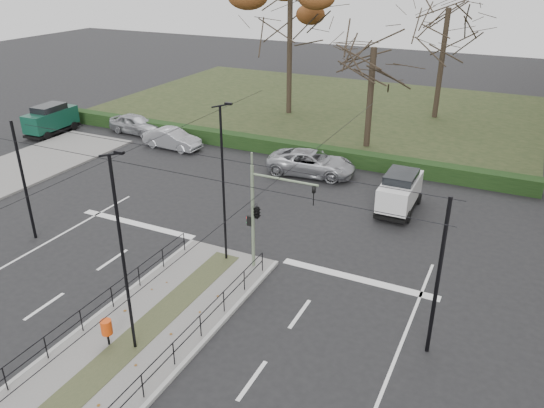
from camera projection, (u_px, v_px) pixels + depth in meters
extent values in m
plane|color=black|center=(171.00, 310.00, 20.96)|extent=(140.00, 140.00, 0.00)
cube|color=#63615F|center=(129.00, 346.00, 18.89)|extent=(4.40, 15.00, 0.14)
cube|color=black|center=(321.00, 107.00, 49.42)|extent=(38.00, 26.00, 0.10)
cube|color=black|center=(254.00, 143.00, 38.29)|extent=(38.00, 1.00, 1.00)
cylinder|color=black|center=(184.00, 242.00, 24.78)|extent=(0.04, 0.04, 0.90)
cylinder|color=black|center=(262.00, 262.00, 23.16)|extent=(0.04, 0.04, 0.90)
cylinder|color=black|center=(79.00, 311.00, 19.21)|extent=(0.04, 13.20, 0.04)
cylinder|color=black|center=(173.00, 343.00, 17.59)|extent=(0.04, 13.20, 0.04)
cylinder|color=black|center=(24.00, 182.00, 25.12)|extent=(0.14, 0.14, 6.00)
cylinder|color=black|center=(438.00, 279.00, 17.53)|extent=(0.14, 0.14, 6.00)
cylinder|color=black|center=(175.00, 172.00, 19.45)|extent=(20.00, 0.02, 0.02)
cylinder|color=black|center=(204.00, 156.00, 21.08)|extent=(20.00, 0.02, 0.02)
cylinder|color=black|center=(42.00, 190.00, 18.47)|extent=(0.02, 34.00, 0.02)
cylinder|color=black|center=(214.00, 231.00, 15.70)|extent=(0.02, 34.00, 0.02)
cylinder|color=slate|center=(253.00, 218.00, 22.74)|extent=(0.15, 0.15, 4.78)
cylinder|color=slate|center=(284.00, 180.00, 21.30)|extent=(2.94, 0.09, 0.09)
imported|color=black|center=(314.00, 196.00, 20.99)|extent=(0.14, 0.17, 0.83)
imported|color=black|center=(257.00, 211.00, 22.50)|extent=(0.45, 1.84, 0.74)
cube|color=black|center=(250.00, 221.00, 22.88)|extent=(0.20, 0.15, 0.46)
sphere|color=#FF0C0C|center=(248.00, 217.00, 22.86)|extent=(0.10, 0.10, 0.10)
sphere|color=#0CE533|center=(248.00, 222.00, 22.96)|extent=(0.10, 0.10, 0.10)
cylinder|color=black|center=(108.00, 338.00, 18.79)|extent=(0.08, 0.08, 0.50)
cylinder|color=#CB3D0B|center=(106.00, 327.00, 18.58)|extent=(0.40, 0.40, 0.55)
cylinder|color=black|center=(123.00, 259.00, 17.24)|extent=(0.11, 0.11, 7.21)
cube|color=black|center=(119.00, 152.00, 15.50)|extent=(0.32, 0.13, 0.09)
cylinder|color=black|center=(223.00, 187.00, 22.79)|extent=(0.11, 0.11, 7.11)
cube|color=black|center=(228.00, 104.00, 21.07)|extent=(0.31, 0.12, 0.09)
imported|color=#9C9EA3|center=(136.00, 124.00, 41.72)|extent=(4.63, 2.13, 1.54)
imported|color=#9C9EA3|center=(172.00, 139.00, 38.43)|extent=(4.46, 1.73, 1.45)
imported|color=#9C9EA3|center=(312.00, 163.00, 33.77)|extent=(5.83, 3.13, 1.55)
cube|color=silver|center=(400.00, 191.00, 28.79)|extent=(1.66, 3.95, 1.28)
cube|color=black|center=(401.00, 178.00, 28.47)|extent=(1.53, 2.17, 0.60)
cube|color=black|center=(398.00, 205.00, 29.15)|extent=(1.70, 4.03, 0.18)
cylinder|color=black|center=(408.00, 217.00, 27.74)|extent=(0.22, 0.66, 0.66)
cylinder|color=black|center=(377.00, 211.00, 28.40)|extent=(0.22, 0.66, 0.66)
cylinder|color=black|center=(419.00, 198.00, 29.87)|extent=(0.22, 0.66, 0.66)
cylinder|color=black|center=(389.00, 193.00, 30.53)|extent=(0.22, 0.66, 0.66)
cube|color=#0C3728|center=(51.00, 119.00, 41.47)|extent=(1.87, 4.50, 1.36)
cube|color=black|center=(49.00, 109.00, 41.13)|extent=(1.63, 2.51, 0.63)
cube|color=black|center=(53.00, 130.00, 41.85)|extent=(1.90, 4.59, 0.18)
cylinder|color=black|center=(47.00, 136.00, 40.33)|extent=(0.25, 0.67, 0.66)
cylinder|color=black|center=(31.00, 134.00, 40.90)|extent=(0.25, 0.67, 0.66)
cylinder|color=black|center=(74.00, 126.00, 42.76)|extent=(0.25, 0.67, 0.66)
cylinder|color=black|center=(58.00, 124.00, 43.34)|extent=(0.25, 0.67, 0.66)
cylinder|color=black|center=(289.00, 58.00, 45.37)|extent=(0.44, 0.44, 9.47)
cylinder|color=black|center=(441.00, 65.00, 44.15)|extent=(0.44, 0.44, 8.95)
cylinder|color=black|center=(370.00, 98.00, 37.51)|extent=(0.44, 0.44, 7.03)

